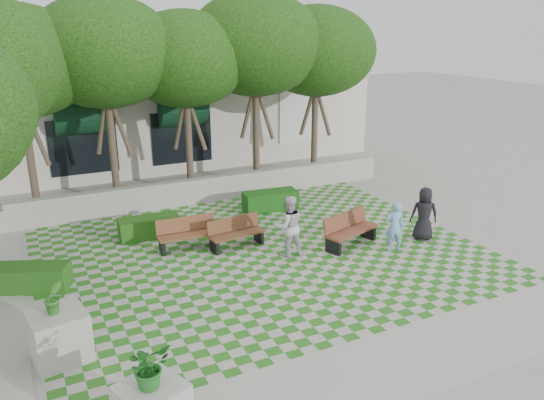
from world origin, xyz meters
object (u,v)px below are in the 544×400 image
bench_east (350,230)px  person_white (289,226)px  hedge_midright (270,201)px  person_blue (394,226)px  hedge_midleft (149,227)px  person_dark (424,214)px  bench_mid (236,233)px  planter_back (59,333)px  hedge_west (32,278)px  bench_west (187,234)px  planter_front (152,400)px

bench_east → person_white: bearing=158.2°
hedge_midright → person_blue: (1.61, -4.73, 0.41)m
hedge_midright → person_blue: person_blue is taller
hedge_midleft → person_dark: size_ratio=1.10×
hedge_midright → person_blue: 5.01m
hedge_midright → person_dark: (2.94, -4.44, 0.48)m
bench_mid → planter_back: 6.23m
hedge_midleft → hedge_west: size_ratio=1.01×
bench_west → planter_front: (-2.74, -6.85, 0.23)m
bench_west → person_dark: person_dark is taller
person_blue → hedge_midright: bearing=-49.4°
hedge_midleft → hedge_west: 3.98m
person_blue → person_white: bearing=1.7°
bench_east → hedge_midright: 3.90m
bench_mid → hedge_midleft: (-2.09, 1.86, -0.10)m
bench_east → planter_front: (-7.07, -4.97, 0.20)m
bench_west → hedge_west: bearing=-167.9°
bench_mid → planter_back: size_ratio=1.02×
planter_back → bench_west: bearing=46.5°
person_dark → planter_front: bearing=58.5°
person_dark → person_white: (-4.18, 0.75, 0.06)m
person_white → person_dark: bearing=177.1°
bench_mid → person_white: (1.09, -1.20, 0.46)m
bench_west → person_white: person_white is taller
person_blue → person_white: (-2.85, 1.05, 0.13)m
planter_front → person_blue: size_ratio=1.10×
bench_east → hedge_midleft: bench_east is taller
person_dark → hedge_midright: bearing=-23.0°
planter_front → person_white: 7.25m
bench_mid → person_white: bearing=-53.8°
person_dark → bench_mid: bearing=13.0°
planter_front → person_dark: planter_front is taller
bench_east → hedge_west: bearing=155.0°
bench_west → person_dark: size_ratio=1.07×
bench_west → hedge_midright: size_ratio=0.92×
bench_mid → hedge_midright: (2.33, 2.48, -0.09)m
hedge_west → planter_front: size_ratio=1.08×
bench_mid → person_white: size_ratio=0.97×
bench_mid → person_white: 1.69m
bench_mid → hedge_midleft: bearing=132.3°
bench_west → bench_east: bearing=-21.3°
bench_mid → planter_front: planter_front is taller
bench_east → hedge_west: bench_east is taller
planter_back → person_dark: bearing=8.5°
bench_east → hedge_midleft: 6.05m
bench_west → hedge_midright: bearing=30.5°
hedge_midleft → hedge_west: hedge_midleft is taller
planter_front → person_blue: planter_front is taller
hedge_west → person_dark: person_dark is taller
bench_east → planter_back: size_ratio=1.16×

